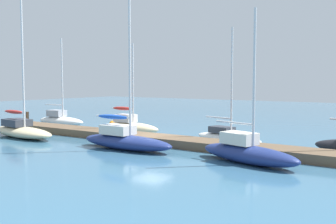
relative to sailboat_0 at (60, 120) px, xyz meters
name	(u,v)px	position (x,y,z in m)	size (l,w,h in m)	color
ground_plane	(151,143)	(13.20, -3.15, -0.60)	(120.00, 120.00, 0.00)	#386684
dock_pier	(151,139)	(13.20, -3.15, -0.33)	(31.18, 2.23, 0.54)	brown
dock_piling_near_end	(27,119)	(-2.00, -2.18, 0.10)	(0.28, 0.28, 1.41)	brown
sailboat_0	(60,120)	(0.00, 0.00, 0.00)	(5.53, 1.98, 8.20)	white
sailboat_1	(21,130)	(3.55, -6.65, -0.01)	(7.33, 2.68, 10.59)	beige
sailboat_2	(130,126)	(8.95, -0.43, 0.03)	(5.35, 1.86, 7.19)	beige
sailboat_3	(125,139)	(13.41, -6.14, 0.05)	(6.81, 1.84, 10.95)	navy
sailboat_4	(227,136)	(17.47, -0.16, -0.13)	(5.59, 2.67, 7.84)	white
sailboat_5	(247,151)	(21.34, -5.69, 0.01)	(6.15, 3.03, 7.86)	navy
mooring_buoy_orange	(112,124)	(4.81, 1.98, -0.29)	(0.62, 0.62, 0.62)	orange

